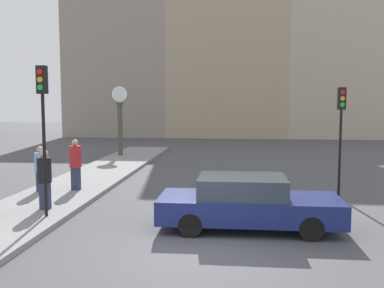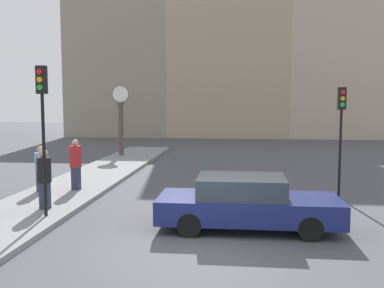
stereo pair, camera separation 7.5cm
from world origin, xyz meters
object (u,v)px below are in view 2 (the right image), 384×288
(sedan_car, at_px, (246,203))
(traffic_light_far, at_px, (341,119))
(pedestrian_blue_stripe, at_px, (41,169))
(pedestrian_red_top, at_px, (76,165))
(street_clock, at_px, (121,119))
(traffic_light_near, at_px, (43,110))
(pedestrian_black_jacket, at_px, (44,179))

(sedan_car, relative_size, traffic_light_far, 1.23)
(pedestrian_blue_stripe, bearing_deg, pedestrian_red_top, 20.51)
(sedan_car, relative_size, street_clock, 1.13)
(traffic_light_near, height_order, traffic_light_far, traffic_light_near)
(pedestrian_blue_stripe, height_order, pedestrian_red_top, pedestrian_red_top)
(traffic_light_far, xyz_separation_m, street_clock, (-10.48, 9.97, -0.41))
(pedestrian_black_jacket, bearing_deg, sedan_car, -9.09)
(traffic_light_far, bearing_deg, street_clock, 136.43)
(pedestrian_blue_stripe, bearing_deg, traffic_light_near, -62.70)
(sedan_car, distance_m, pedestrian_red_top, 7.16)
(street_clock, xyz_separation_m, pedestrian_red_top, (1.13, -10.20, -1.27))
(sedan_car, xyz_separation_m, pedestrian_blue_stripe, (-7.21, 3.33, 0.25))
(sedan_car, relative_size, pedestrian_red_top, 2.57)
(pedestrian_red_top, bearing_deg, traffic_light_far, 1.40)
(traffic_light_near, distance_m, pedestrian_blue_stripe, 4.20)
(traffic_light_near, bearing_deg, traffic_light_far, 23.59)
(sedan_car, xyz_separation_m, pedestrian_red_top, (-6.09, 3.76, 0.36))
(pedestrian_black_jacket, bearing_deg, pedestrian_blue_stripe, 117.68)
(traffic_light_near, xyz_separation_m, pedestrian_red_top, (-0.53, 3.62, -2.05))
(sedan_car, bearing_deg, pedestrian_blue_stripe, 155.18)
(traffic_light_near, bearing_deg, pedestrian_red_top, 98.30)
(traffic_light_far, distance_m, street_clock, 14.48)
(sedan_car, height_order, pedestrian_black_jacket, pedestrian_black_jacket)
(pedestrian_blue_stripe, height_order, pedestrian_black_jacket, pedestrian_black_jacket)
(traffic_light_far, bearing_deg, pedestrian_black_jacket, -161.82)
(traffic_light_far, height_order, pedestrian_blue_stripe, traffic_light_far)
(traffic_light_far, relative_size, pedestrian_black_jacket, 2.15)
(street_clock, bearing_deg, pedestrian_black_jacket, -84.48)
(traffic_light_near, height_order, pedestrian_blue_stripe, traffic_light_near)
(pedestrian_blue_stripe, relative_size, pedestrian_black_jacket, 0.91)
(street_clock, height_order, pedestrian_blue_stripe, street_clock)
(street_clock, distance_m, pedestrian_black_jacket, 13.13)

